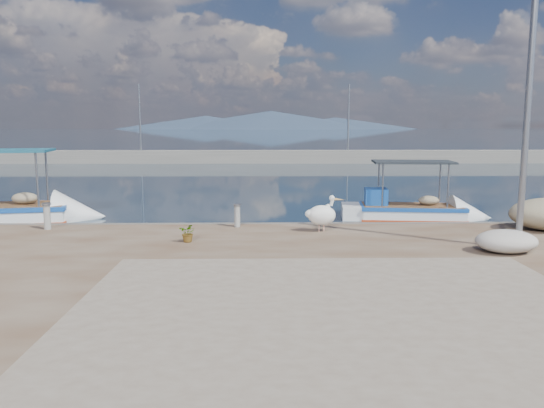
{
  "coord_description": "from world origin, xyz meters",
  "views": [
    {
      "loc": [
        -0.27,
        -11.45,
        3.55
      ],
      "look_at": [
        0.0,
        3.8,
        1.3
      ],
      "focal_mm": 35.0,
      "sensor_mm": 36.0,
      "label": 1
    }
  ],
  "objects": [
    {
      "name": "quay_patch",
      "position": [
        1.0,
        -3.0,
        0.5
      ],
      "size": [
        9.0,
        7.0,
        0.01
      ],
      "primitive_type": "cube",
      "color": "gray",
      "rests_on": "quay"
    },
    {
      "name": "mountains",
      "position": [
        4.39,
        650.0,
        9.51
      ],
      "size": [
        370.0,
        280.0,
        22.0
      ],
      "color": "#28384C",
      "rests_on": "ground"
    },
    {
      "name": "potted_plant",
      "position": [
        -2.24,
        2.35,
        0.75
      ],
      "size": [
        0.56,
        0.52,
        0.5
      ],
      "primitive_type": "imported",
      "rotation": [
        0.0,
        0.0,
        -0.33
      ],
      "color": "#33722D",
      "rests_on": "quay"
    },
    {
      "name": "bollard_far",
      "position": [
        -6.68,
        4.17,
        0.93
      ],
      "size": [
        0.26,
        0.26,
        0.79
      ],
      "color": "gray",
      "rests_on": "quay"
    },
    {
      "name": "breakwater",
      "position": [
        -0.0,
        40.0,
        0.6
      ],
      "size": [
        120.0,
        2.2,
        7.5
      ],
      "color": "gray",
      "rests_on": "ground"
    },
    {
      "name": "pelican",
      "position": [
        1.46,
        3.68,
        1.0
      ],
      "size": [
        1.1,
        0.53,
        1.07
      ],
      "rotation": [
        0.0,
        0.0,
        -0.04
      ],
      "color": "tan",
      "rests_on": "quay"
    },
    {
      "name": "bollard_near",
      "position": [
        -1.05,
        4.47,
        0.89
      ],
      "size": [
        0.23,
        0.23,
        0.71
      ],
      "color": "gray",
      "rests_on": "quay"
    },
    {
      "name": "lamp_post",
      "position": [
        6.14,
        1.46,
        3.8
      ],
      "size": [
        0.44,
        0.96,
        7.0
      ],
      "color": "gray",
      "rests_on": "quay"
    },
    {
      "name": "boat_left",
      "position": [
        -10.03,
        8.23,
        0.25
      ],
      "size": [
        6.82,
        3.29,
        3.15
      ],
      "rotation": [
        0.0,
        0.0,
        0.18
      ],
      "color": "white",
      "rests_on": "ground"
    },
    {
      "name": "net_pile_d",
      "position": [
        5.64,
        1.03,
        0.78
      ],
      "size": [
        1.49,
        1.12,
        0.56
      ],
      "primitive_type": "ellipsoid",
      "color": "beige",
      "rests_on": "quay"
    },
    {
      "name": "ground",
      "position": [
        0.0,
        0.0,
        0.0
      ],
      "size": [
        1400.0,
        1400.0,
        0.0
      ],
      "primitive_type": "plane",
      "color": "#162635",
      "rests_on": "ground"
    },
    {
      "name": "boat_right",
      "position": [
        5.4,
        8.64,
        0.2
      ],
      "size": [
        5.57,
        2.33,
        2.6
      ],
      "rotation": [
        0.0,
        0.0,
        -0.11
      ],
      "color": "white",
      "rests_on": "ground"
    }
  ]
}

